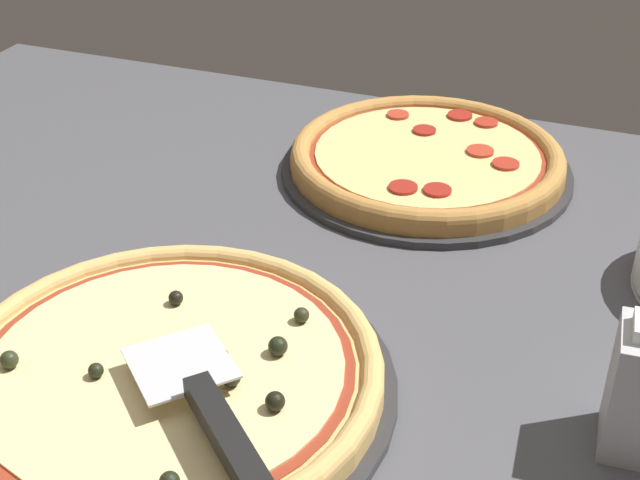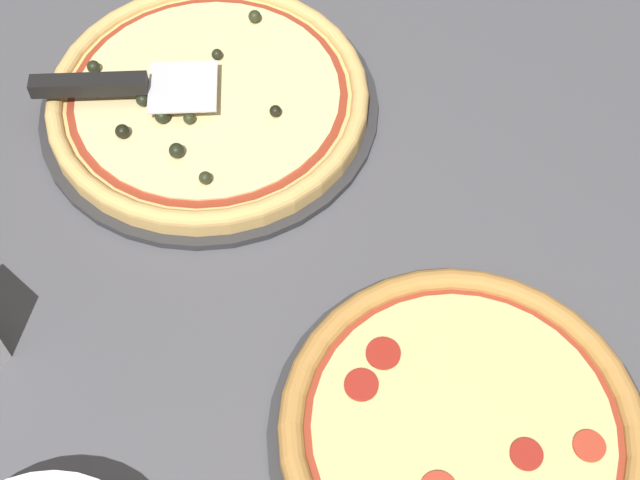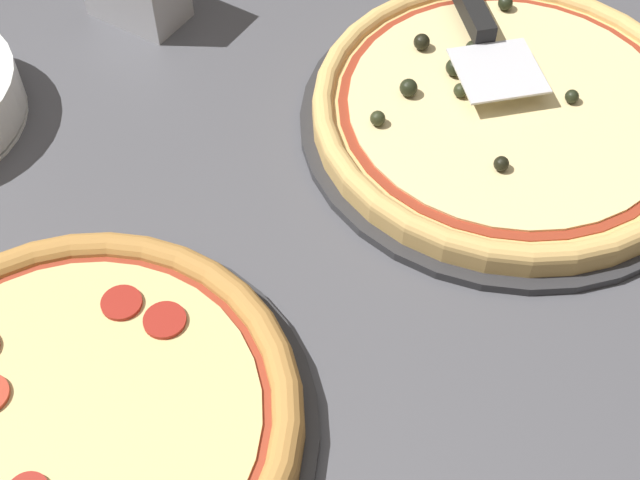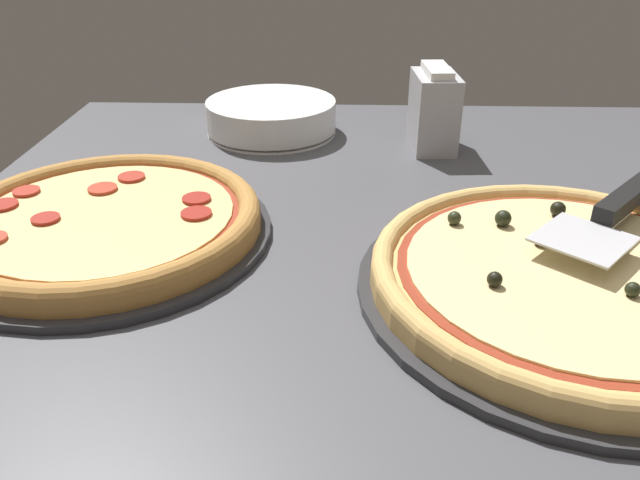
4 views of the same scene
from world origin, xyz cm
name	(u,v)px [view 2 (image 2 of 4)]	position (x,y,z in cm)	size (l,w,h in cm)	color
ground_plane	(323,187)	(0.00, 0.00, -1.80)	(137.56, 109.92, 3.60)	#4C4C51
pizza_pan_front	(210,108)	(2.54, -17.61, 0.50)	(42.28, 42.28, 1.00)	#2D2D30
pizza_front	(208,97)	(2.57, -17.62, 2.48)	(39.75, 39.75, 4.06)	#DBAD60
pizza_pan_back	(460,436)	(13.34, 32.54, 0.50)	(38.19, 38.19, 1.00)	#2D2D30
pizza_back	(463,429)	(13.36, 32.55, 2.42)	(35.90, 35.90, 3.00)	#B77F3D
serving_spatula	(109,85)	(11.57, -24.80, 5.87)	(19.96, 18.79, 2.00)	silver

